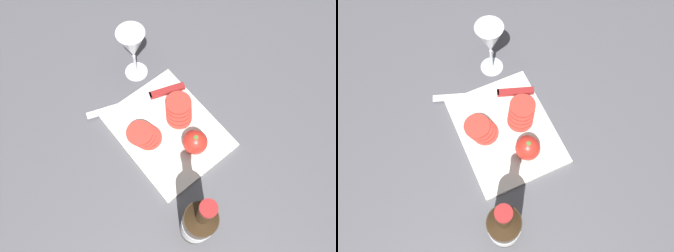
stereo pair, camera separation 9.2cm
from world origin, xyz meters
The scene contains 8 objects.
ground_plane centered at (0.00, 0.00, 0.00)m, with size 3.00×3.00×0.00m, color #4C4C51.
cutting_board centered at (0.00, 0.04, 0.01)m, with size 0.32×0.26×0.01m.
wine_bottle centered at (0.26, -0.08, 0.12)m, with size 0.07×0.07×0.34m.
wine_glass centered at (-0.22, 0.09, 0.13)m, with size 0.08×0.08×0.19m.
whole_tomato centered at (0.09, 0.06, 0.05)m, with size 0.07×0.07×0.07m.
knife centered at (-0.11, 0.08, 0.02)m, with size 0.12×0.29×0.01m.
tomato_slice_stack_near centered at (-0.03, -0.03, 0.03)m, with size 0.10×0.09×0.03m.
tomato_slice_stack_far centered at (-0.02, 0.10, 0.03)m, with size 0.10×0.10×0.03m.
Camera 2 is at (0.33, -0.11, 0.89)m, focal length 35.00 mm.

